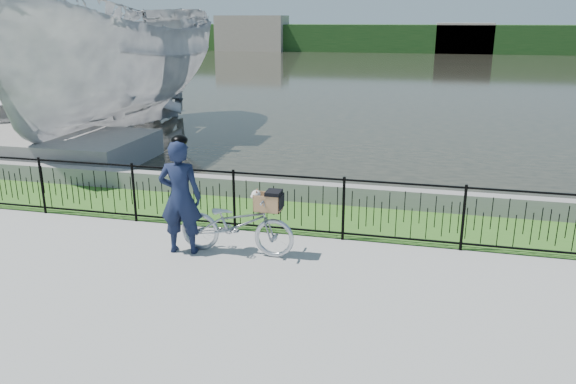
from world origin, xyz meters
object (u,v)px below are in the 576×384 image
(bicycle_rig, at_px, (237,223))
(boat_near, at_px, (113,65))
(cyclist, at_px, (180,196))
(boat_far, at_px, (50,99))

(bicycle_rig, bearing_deg, boat_near, 130.30)
(bicycle_rig, xyz_separation_m, boat_near, (-6.60, 7.78, 1.84))
(cyclist, relative_size, boat_far, 0.18)
(bicycle_rig, relative_size, cyclist, 0.98)
(bicycle_rig, height_order, boat_far, boat_far)
(bicycle_rig, distance_m, boat_far, 13.72)
(cyclist, xyz_separation_m, boat_near, (-5.69, 7.95, 1.38))
(cyclist, height_order, boat_near, boat_near)
(bicycle_rig, distance_m, cyclist, 1.03)
(boat_near, xyz_separation_m, boat_far, (-3.50, 1.50, -1.37))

